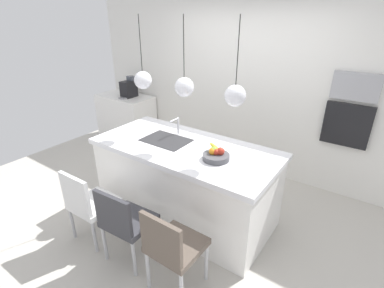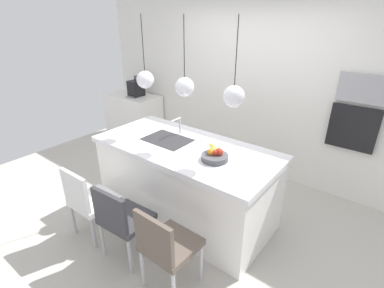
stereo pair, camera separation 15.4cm
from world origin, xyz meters
name	(u,v)px [view 2 (the right image)]	position (x,y,z in m)	size (l,w,h in m)	color
floor	(186,213)	(0.00, 0.00, 0.00)	(6.60, 6.60, 0.00)	#BCB7AD
back_wall	(254,89)	(0.00, 1.65, 1.30)	(6.00, 0.10, 2.60)	silver
kitchen_island	(186,181)	(0.00, 0.00, 0.48)	(2.17, 1.03, 0.96)	white
sink_basin	(167,140)	(-0.28, 0.00, 0.95)	(0.56, 0.40, 0.02)	#2D2D30
faucet	(179,124)	(-0.28, 0.21, 1.10)	(0.02, 0.17, 0.22)	silver
fruit_bowl	(215,155)	(0.46, -0.08, 1.01)	(0.28, 0.28, 0.16)	#4C4C51
side_counter	(134,117)	(-2.40, 1.28, 0.45)	(1.10, 0.60, 0.90)	white
coffee_machine	(136,88)	(-2.26, 1.28, 1.06)	(0.20, 0.35, 0.38)	black
microwave	(363,88)	(1.43, 1.58, 1.54)	(0.54, 0.08, 0.34)	#9E9EA3
oven	(353,128)	(1.43, 1.58, 1.04)	(0.56, 0.08, 0.56)	black
chair_near	(89,199)	(-0.60, -0.95, 0.49)	(0.45, 0.45, 0.88)	silver
chair_middle	(122,218)	(-0.04, -0.95, 0.50)	(0.48, 0.45, 0.86)	#333338
chair_far	(166,245)	(0.56, -0.95, 0.51)	(0.45, 0.45, 0.88)	brown
pendant_light_left	(145,80)	(-0.60, 0.00, 1.64)	(0.21, 0.21, 0.81)	silver
pendant_light_center	(185,87)	(0.00, 0.00, 1.64)	(0.21, 0.21, 0.81)	silver
pendant_light_right	(234,96)	(0.60, 0.00, 1.64)	(0.21, 0.21, 0.81)	silver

